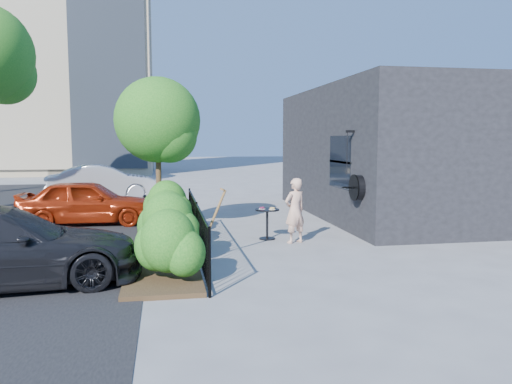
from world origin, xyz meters
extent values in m
plane|color=gray|center=(0.00, 0.00, 0.00)|extent=(120.00, 120.00, 0.00)
cube|color=black|center=(5.50, 4.50, 2.00)|extent=(6.00, 9.00, 4.00)
cube|color=black|center=(2.51, 2.40, 1.80)|extent=(0.04, 1.60, 1.40)
cube|color=black|center=(2.52, 2.40, 1.80)|extent=(0.05, 1.70, 0.06)
cylinder|color=black|center=(2.42, 0.90, 1.25)|extent=(0.18, 0.60, 0.60)
cylinder|color=black|center=(2.32, 0.90, 1.25)|extent=(0.03, 0.64, 0.64)
cube|color=black|center=(2.40, 1.40, 2.60)|extent=(0.25, 0.06, 0.06)
cylinder|color=black|center=(2.32, 1.40, 2.05)|extent=(0.02, 0.02, 1.05)
cylinder|color=black|center=(-1.50, -3.00, 0.55)|extent=(0.05, 0.05, 1.10)
cylinder|color=black|center=(-1.50, 0.00, 0.55)|extent=(0.05, 0.05, 1.10)
cylinder|color=black|center=(-1.50, 3.00, 0.55)|extent=(0.05, 0.05, 1.10)
cube|color=black|center=(-1.50, 0.00, 1.06)|extent=(0.03, 6.00, 0.03)
cube|color=black|center=(-1.50, 0.00, 0.10)|extent=(0.03, 6.00, 0.03)
cylinder|color=black|center=(-1.50, -2.90, 0.55)|extent=(0.02, 0.02, 1.04)
cylinder|color=black|center=(-1.50, -2.70, 0.55)|extent=(0.02, 0.02, 1.04)
cylinder|color=black|center=(-1.50, -2.50, 0.55)|extent=(0.02, 0.02, 1.04)
cylinder|color=black|center=(-1.50, -2.30, 0.55)|extent=(0.02, 0.02, 1.04)
cylinder|color=black|center=(-1.50, -2.10, 0.55)|extent=(0.02, 0.02, 1.04)
cylinder|color=black|center=(-1.50, -1.90, 0.55)|extent=(0.02, 0.02, 1.04)
cylinder|color=black|center=(-1.50, -1.70, 0.55)|extent=(0.02, 0.02, 1.04)
cylinder|color=black|center=(-1.50, -1.50, 0.55)|extent=(0.02, 0.02, 1.04)
cylinder|color=black|center=(-1.50, -1.30, 0.55)|extent=(0.02, 0.02, 1.04)
cylinder|color=black|center=(-1.50, -1.10, 0.55)|extent=(0.02, 0.02, 1.04)
cylinder|color=black|center=(-1.50, -0.90, 0.55)|extent=(0.02, 0.02, 1.04)
cylinder|color=black|center=(-1.50, -0.70, 0.55)|extent=(0.02, 0.02, 1.04)
cylinder|color=black|center=(-1.50, -0.50, 0.55)|extent=(0.02, 0.02, 1.04)
cylinder|color=black|center=(-1.50, -0.30, 0.55)|extent=(0.02, 0.02, 1.04)
cylinder|color=black|center=(-1.50, -0.10, 0.55)|extent=(0.02, 0.02, 1.04)
cylinder|color=black|center=(-1.50, 0.10, 0.55)|extent=(0.02, 0.02, 1.04)
cylinder|color=black|center=(-1.50, 0.30, 0.55)|extent=(0.02, 0.02, 1.04)
cylinder|color=black|center=(-1.50, 0.50, 0.55)|extent=(0.02, 0.02, 1.04)
cylinder|color=black|center=(-1.50, 0.70, 0.55)|extent=(0.02, 0.02, 1.04)
cylinder|color=black|center=(-1.50, 0.90, 0.55)|extent=(0.02, 0.02, 1.04)
cylinder|color=black|center=(-1.50, 1.10, 0.55)|extent=(0.02, 0.02, 1.04)
cylinder|color=black|center=(-1.50, 1.30, 0.55)|extent=(0.02, 0.02, 1.04)
cylinder|color=black|center=(-1.50, 1.50, 0.55)|extent=(0.02, 0.02, 1.04)
cylinder|color=black|center=(-1.50, 1.70, 0.55)|extent=(0.02, 0.02, 1.04)
cylinder|color=black|center=(-1.50, 1.90, 0.55)|extent=(0.02, 0.02, 1.04)
cylinder|color=black|center=(-1.50, 2.10, 0.55)|extent=(0.02, 0.02, 1.04)
cylinder|color=black|center=(-1.50, 2.30, 0.55)|extent=(0.02, 0.02, 1.04)
cylinder|color=black|center=(-1.50, 2.50, 0.55)|extent=(0.02, 0.02, 1.04)
cylinder|color=black|center=(-1.50, 2.70, 0.55)|extent=(0.02, 0.02, 1.04)
cylinder|color=black|center=(-1.50, 2.90, 0.55)|extent=(0.02, 0.02, 1.04)
cube|color=#382616|center=(-2.20, 0.00, 0.04)|extent=(1.30, 6.00, 0.08)
ellipsoid|color=#155C17|center=(-2.10, -2.20, 0.70)|extent=(1.10, 1.10, 1.24)
ellipsoid|color=#155C17|center=(-2.10, -0.60, 0.70)|extent=(1.10, 1.10, 1.24)
ellipsoid|color=#155C17|center=(-2.10, 0.90, 0.70)|extent=(1.10, 1.10, 1.24)
ellipsoid|color=#155C17|center=(-2.10, 2.30, 0.70)|extent=(1.10, 1.10, 1.24)
cylinder|color=#3F2B19|center=(-2.30, 2.80, 1.20)|extent=(0.14, 0.14, 2.40)
sphere|color=#155C17|center=(-2.30, 2.80, 2.84)|extent=(2.20, 2.20, 2.20)
sphere|color=#155C17|center=(-2.00, 2.60, 2.51)|extent=(1.43, 1.43, 1.43)
cylinder|color=black|center=(0.27, 1.24, 0.72)|extent=(0.58, 0.58, 0.03)
cylinder|color=black|center=(0.27, 1.24, 0.36)|extent=(0.06, 0.06, 0.70)
cylinder|color=black|center=(0.27, 1.24, 0.01)|extent=(0.39, 0.39, 0.03)
cube|color=white|center=(0.15, 1.30, 0.74)|extent=(0.18, 0.18, 0.01)
cube|color=white|center=(0.38, 1.17, 0.74)|extent=(0.18, 0.18, 0.01)
torus|color=#460B2A|center=(0.15, 1.30, 0.76)|extent=(0.13, 0.13, 0.04)
torus|color=tan|center=(0.38, 1.17, 0.76)|extent=(0.13, 0.13, 0.04)
imported|color=#E0AB91|center=(0.81, 0.71, 0.76)|extent=(0.65, 0.55, 1.52)
cylinder|color=brown|center=(-1.22, -0.57, 0.79)|extent=(0.57, 0.05, 1.24)
cube|color=gray|center=(-1.41, -0.57, 0.11)|extent=(0.13, 0.19, 0.26)
cylinder|color=brown|center=(-1.02, -0.57, 1.41)|extent=(0.11, 0.11, 0.07)
imported|color=#A0270D|center=(-4.33, 4.28, 0.64)|extent=(3.80, 1.65, 1.28)
imported|color=#B5B5BB|center=(-4.56, 10.13, 0.70)|extent=(4.41, 1.99, 1.40)
camera|label=1|loc=(-2.14, -10.39, 2.40)|focal=35.00mm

